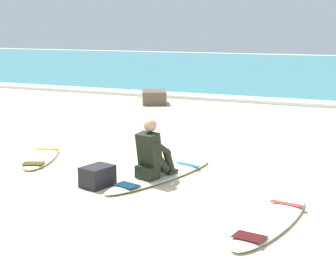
{
  "coord_description": "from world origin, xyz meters",
  "views": [
    {
      "loc": [
        4.25,
        -7.41,
        2.42
      ],
      "look_at": [
        0.43,
        1.1,
        0.55
      ],
      "focal_mm": 54.74,
      "sensor_mm": 36.0,
      "label": 1
    }
  ],
  "objects_px": {
    "surfer_seated": "(152,154)",
    "surfboard_spare_far": "(271,221)",
    "surfboard_spare_near": "(41,157)",
    "surfboard_main": "(162,176)",
    "shoreline_rock": "(154,97)",
    "beach_bag": "(97,176)"
  },
  "relations": [
    {
      "from": "surfer_seated",
      "to": "surfboard_spare_far",
      "type": "xyz_separation_m",
      "value": [
        2.15,
        -1.02,
        -0.4
      ]
    },
    {
      "from": "surfboard_spare_near",
      "to": "surfboard_spare_far",
      "type": "bearing_deg",
      "value": -16.79
    },
    {
      "from": "surfboard_main",
      "to": "shoreline_rock",
      "type": "height_order",
      "value": "shoreline_rock"
    },
    {
      "from": "surfboard_spare_near",
      "to": "beach_bag",
      "type": "xyz_separation_m",
      "value": [
        1.84,
        -0.99,
        0.12
      ]
    },
    {
      "from": "shoreline_rock",
      "to": "beach_bag",
      "type": "bearing_deg",
      "value": -70.0
    },
    {
      "from": "surfboard_main",
      "to": "surfer_seated",
      "type": "relative_size",
      "value": 2.75
    },
    {
      "from": "surfboard_main",
      "to": "surfboard_spare_near",
      "type": "height_order",
      "value": "same"
    },
    {
      "from": "shoreline_rock",
      "to": "beach_bag",
      "type": "xyz_separation_m",
      "value": [
        2.99,
        -8.21,
        -0.05
      ]
    },
    {
      "from": "surfer_seated",
      "to": "surfboard_spare_far",
      "type": "relative_size",
      "value": 0.42
    },
    {
      "from": "surfer_seated",
      "to": "beach_bag",
      "type": "distance_m",
      "value": 0.93
    },
    {
      "from": "surfboard_main",
      "to": "surfboard_spare_near",
      "type": "relative_size",
      "value": 1.41
    },
    {
      "from": "shoreline_rock",
      "to": "beach_bag",
      "type": "distance_m",
      "value": 8.73
    },
    {
      "from": "surfer_seated",
      "to": "surfboard_main",
      "type": "bearing_deg",
      "value": 75.17
    },
    {
      "from": "surfboard_main",
      "to": "surfboard_spare_near",
      "type": "xyz_separation_m",
      "value": [
        -2.55,
        0.17,
        0.0
      ]
    },
    {
      "from": "surfboard_spare_far",
      "to": "beach_bag",
      "type": "xyz_separation_m",
      "value": [
        -2.81,
        0.41,
        0.12
      ]
    },
    {
      "from": "surfboard_main",
      "to": "surfboard_spare_far",
      "type": "bearing_deg",
      "value": -30.53
    },
    {
      "from": "surfboard_main",
      "to": "surfer_seated",
      "type": "distance_m",
      "value": 0.46
    },
    {
      "from": "surfer_seated",
      "to": "shoreline_rock",
      "type": "relative_size",
      "value": 0.89
    },
    {
      "from": "surfboard_main",
      "to": "shoreline_rock",
      "type": "distance_m",
      "value": 8.26
    },
    {
      "from": "surfer_seated",
      "to": "shoreline_rock",
      "type": "xyz_separation_m",
      "value": [
        -3.64,
        7.6,
        -0.22
      ]
    },
    {
      "from": "surfboard_spare_near",
      "to": "shoreline_rock",
      "type": "height_order",
      "value": "shoreline_rock"
    },
    {
      "from": "surfboard_spare_near",
      "to": "surfboard_spare_far",
      "type": "relative_size",
      "value": 0.83
    }
  ]
}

